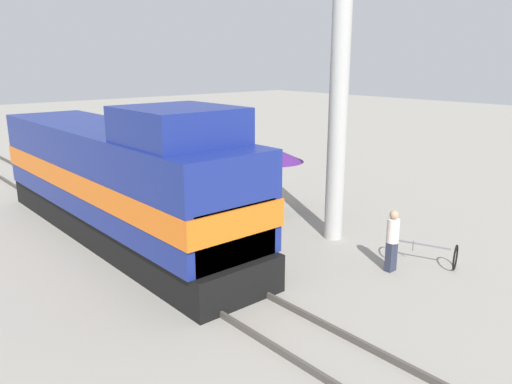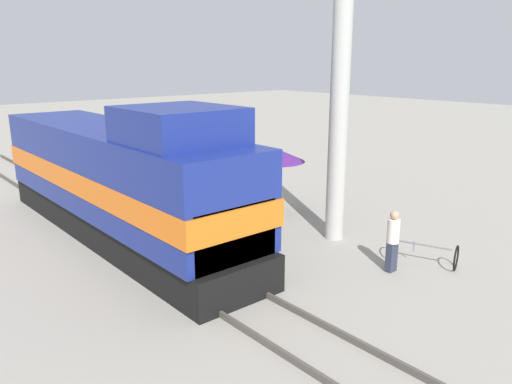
# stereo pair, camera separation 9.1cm
# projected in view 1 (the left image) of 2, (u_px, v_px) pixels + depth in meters

# --- Properties ---
(ground_plane) EXTENTS (120.00, 120.00, 0.00)m
(ground_plane) POSITION_uv_depth(u_px,v_px,m) (187.00, 274.00, 13.65)
(ground_plane) COLOR gray
(rail_near) EXTENTS (0.08, 43.25, 0.15)m
(rail_near) POSITION_uv_depth(u_px,v_px,m) (164.00, 279.00, 13.18)
(rail_near) COLOR #4C4742
(rail_near) RESTS_ON ground_plane
(rail_far) EXTENTS (0.08, 43.25, 0.15)m
(rail_far) POSITION_uv_depth(u_px,v_px,m) (208.00, 265.00, 14.08)
(rail_far) COLOR #4C4742
(rail_far) RESTS_ON ground_plane
(locomotive) EXTENTS (2.86, 13.16, 4.53)m
(locomotive) POSITION_uv_depth(u_px,v_px,m) (121.00, 181.00, 15.86)
(locomotive) COLOR black
(locomotive) RESTS_ON ground_plane
(utility_pole) EXTENTS (1.80, 0.59, 9.43)m
(utility_pole) POSITION_uv_depth(u_px,v_px,m) (339.00, 91.00, 15.24)
(utility_pole) COLOR #B2B2AD
(utility_pole) RESTS_ON ground_plane
(vendor_umbrella) EXTENTS (2.21, 2.21, 2.51)m
(vendor_umbrella) POSITION_uv_depth(u_px,v_px,m) (274.00, 155.00, 18.52)
(vendor_umbrella) COLOR #4C4C4C
(vendor_umbrella) RESTS_ON ground_plane
(billboard_sign) EXTENTS (2.42, 0.12, 3.59)m
(billboard_sign) POSITION_uv_depth(u_px,v_px,m) (217.00, 137.00, 20.07)
(billboard_sign) COLOR #595959
(billboard_sign) RESTS_ON ground_plane
(shrub_cluster) EXTENTS (1.05, 1.05, 1.05)m
(shrub_cluster) POSITION_uv_depth(u_px,v_px,m) (269.00, 197.00, 19.31)
(shrub_cluster) COLOR #2D722D
(shrub_cluster) RESTS_ON ground_plane
(person_bystander) EXTENTS (0.34, 0.34, 1.75)m
(person_bystander) POSITION_uv_depth(u_px,v_px,m) (392.00, 238.00, 13.63)
(person_bystander) COLOR #2D3347
(person_bystander) RESTS_ON ground_plane
(bicycle) EXTENTS (1.28, 1.91, 0.72)m
(bicycle) POSITION_uv_depth(u_px,v_px,m) (423.00, 251.00, 14.26)
(bicycle) COLOR black
(bicycle) RESTS_ON ground_plane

